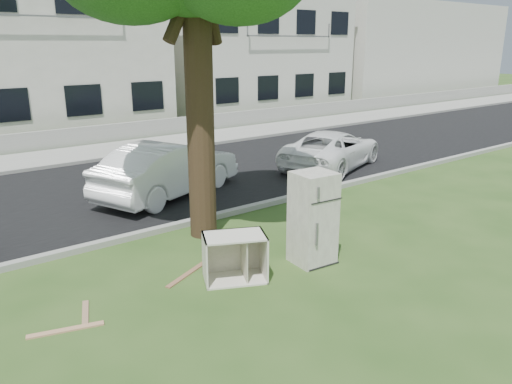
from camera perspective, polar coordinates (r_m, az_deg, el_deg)
ground at (r=9.19m, az=2.18°, el=-7.53°), size 120.00×120.00×0.00m
road at (r=14.05m, az=-13.68°, el=0.66°), size 120.00×7.00×0.01m
kerb_near at (r=11.04m, az=-6.00°, el=-3.37°), size 120.00×0.18×0.12m
kerb_far at (r=17.27m, az=-18.58°, el=3.19°), size 120.00×0.18×0.12m
sidewalk at (r=18.62m, az=-20.09°, el=3.99°), size 120.00×2.80×0.01m
low_wall at (r=20.06m, az=-21.63°, el=5.69°), size 120.00×0.15×0.70m
townhouse_center at (r=24.52m, az=-25.92°, el=14.97°), size 11.22×8.16×7.44m
townhouse_right at (r=29.58m, az=-1.73°, el=15.99°), size 10.20×8.16×6.84m
filler_right at (r=39.78m, az=14.98°, el=15.30°), size 16.00×9.00×6.40m
fridge at (r=8.79m, az=6.53°, el=-2.99°), size 0.74×0.69×1.65m
cabinet at (r=8.25m, az=-2.46°, el=-7.47°), size 1.18×1.00×0.79m
plank_a at (r=8.64m, az=-7.78°, el=-9.22°), size 1.07×0.57×0.02m
plank_b at (r=7.51m, az=-20.90°, el=-14.51°), size 0.99×0.37×0.02m
plank_c at (r=7.81m, az=-18.93°, el=-13.03°), size 0.35×0.76×0.02m
car_center at (r=12.88m, az=-9.96°, el=2.63°), size 4.47×2.92×1.39m
car_right at (r=15.82m, az=8.70°, el=4.86°), size 4.60×3.25×1.16m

